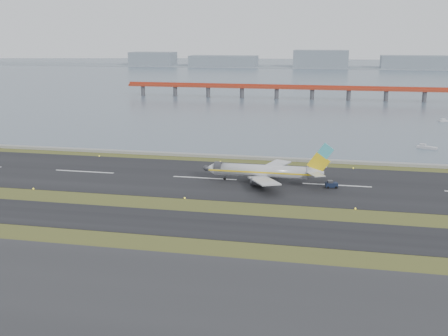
{
  "coord_description": "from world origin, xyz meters",
  "views": [
    {
      "loc": [
        40.59,
        -132.41,
        43.62
      ],
      "look_at": [
        7.77,
        22.0,
        5.57
      ],
      "focal_mm": 45.0,
      "sensor_mm": 36.0,
      "label": 1
    }
  ],
  "objects": [
    {
      "name": "apron_strip",
      "position": [
        0.0,
        -55.0,
        0.05
      ],
      "size": [
        1000.0,
        50.0,
        0.1
      ],
      "primitive_type": "cube",
      "color": "#29292B",
      "rests_on": "ground"
    },
    {
      "name": "runway_strip",
      "position": [
        0.0,
        30.0,
        0.05
      ],
      "size": [
        1000.0,
        45.0,
        0.1
      ],
      "primitive_type": "cube",
      "color": "black",
      "rests_on": "ground"
    },
    {
      "name": "red_pier",
      "position": [
        20.0,
        250.0,
        7.28
      ],
      "size": [
        260.0,
        5.0,
        10.2
      ],
      "color": "#AF351E",
      "rests_on": "ground"
    },
    {
      "name": "pushback_tug",
      "position": [
        38.44,
        26.89,
        1.07
      ],
      "size": [
        3.82,
        2.75,
        2.21
      ],
      "rotation": [
        0.0,
        0.0,
        0.25
      ],
      "color": "#121B32",
      "rests_on": "ground"
    },
    {
      "name": "bay_water",
      "position": [
        0.0,
        460.0,
        0.0
      ],
      "size": [
        1400.0,
        800.0,
        1.3
      ],
      "primitive_type": "cube",
      "color": "#4B5C6B",
      "rests_on": "ground"
    },
    {
      "name": "taxiway_strip",
      "position": [
        0.0,
        -12.0,
        0.05
      ],
      "size": [
        1000.0,
        18.0,
        0.1
      ],
      "primitive_type": "cube",
      "color": "black",
      "rests_on": "ground"
    },
    {
      "name": "far_shoreline",
      "position": [
        13.62,
        620.0,
        6.07
      ],
      "size": [
        1400.0,
        80.0,
        60.5
      ],
      "color": "gray",
      "rests_on": "ground"
    },
    {
      "name": "airliner",
      "position": [
        18.99,
        29.04,
        3.46
      ],
      "size": [
        38.52,
        32.89,
        12.8
      ],
      "color": "silver",
      "rests_on": "ground"
    },
    {
      "name": "ground",
      "position": [
        0.0,
        0.0,
        0.0
      ],
      "size": [
        1000.0,
        1000.0,
        0.0
      ],
      "primitive_type": "plane",
      "color": "#394A1A",
      "rests_on": "ground"
    },
    {
      "name": "workboat_far",
      "position": [
        91.48,
        165.24,
        0.54
      ],
      "size": [
        7.31,
        4.96,
        1.71
      ],
      "rotation": [
        0.0,
        0.0,
        0.43
      ],
      "color": "silver",
      "rests_on": "ground"
    },
    {
      "name": "workboat_near",
      "position": [
        73.06,
        92.31,
        0.58
      ],
      "size": [
        7.83,
        5.27,
        1.83
      ],
      "rotation": [
        0.0,
        0.0,
        -0.43
      ],
      "color": "silver",
      "rests_on": "ground"
    },
    {
      "name": "seawall",
      "position": [
        0.0,
        60.0,
        0.5
      ],
      "size": [
        1000.0,
        2.5,
        1.0
      ],
      "primitive_type": "cube",
      "color": "gray",
      "rests_on": "ground"
    }
  ]
}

